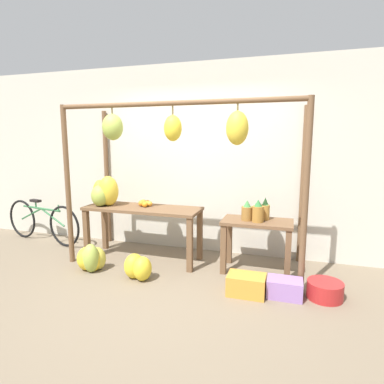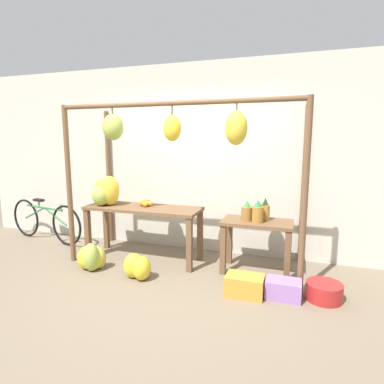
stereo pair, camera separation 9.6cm
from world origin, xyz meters
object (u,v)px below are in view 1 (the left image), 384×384
fruit_crate_white (246,285)px  orange_pile (145,203)px  banana_pile_on_table (104,192)px  parked_bicycle (42,221)px  banana_pile_ground_left (91,259)px  pineapple_cluster (256,211)px  banana_pile_ground_right (138,267)px  fruit_crate_purple (285,288)px  blue_bucket (325,290)px

fruit_crate_white → orange_pile: bearing=155.2°
banana_pile_on_table → orange_pile: (0.58, 0.12, -0.15)m
parked_bicycle → banana_pile_ground_left: bearing=-28.5°
pineapple_cluster → parked_bicycle: bearing=176.7°
banana_pile_ground_left → fruit_crate_white: bearing=-1.4°
banana_pile_on_table → fruit_crate_white: banana_pile_on_table is taller
banana_pile_on_table → orange_pile: bearing=12.1°
banana_pile_ground_right → fruit_crate_purple: bearing=2.1°
pineapple_cluster → banana_pile_ground_left: 2.21m
orange_pile → fruit_crate_white: size_ratio=0.50×
pineapple_cluster → banana_pile_ground_right: pineapple_cluster is taller
fruit_crate_white → blue_bucket: fruit_crate_white is taller
parked_bicycle → fruit_crate_purple: (3.91, -0.79, -0.25)m
blue_bucket → parked_bicycle: parked_bicycle is taller
fruit_crate_white → fruit_crate_purple: (0.41, 0.06, -0.01)m
banana_pile_ground_right → fruit_crate_white: (1.32, -0.00, -0.04)m
fruit_crate_purple → banana_pile_ground_left: bearing=-179.7°
orange_pile → fruit_crate_purple: orange_pile is taller
banana_pile_on_table → fruit_crate_purple: size_ratio=1.28×
banana_pile_ground_left → parked_bicycle: parked_bicycle is taller
pineapple_cluster → banana_pile_ground_right: 1.62m
banana_pile_ground_right → pineapple_cluster: bearing=26.1°
blue_bucket → parked_bicycle: size_ratio=0.22×
fruit_crate_white → banana_pile_ground_right: bearing=180.0°
banana_pile_ground_right → parked_bicycle: bearing=158.6°
blue_bucket → fruit_crate_purple: (-0.42, -0.10, 0.01)m
banana_pile_ground_right → blue_bucket: (2.14, 0.16, -0.06)m
orange_pile → parked_bicycle: orange_pile is taller
banana_pile_ground_left → blue_bucket: banana_pile_ground_left is taller
banana_pile_on_table → parked_bicycle: size_ratio=0.28×
fruit_crate_purple → blue_bucket: bearing=13.1°
pineapple_cluster → parked_bicycle: size_ratio=0.20×
orange_pile → parked_bicycle: 2.01m
orange_pile → pineapple_cluster: (1.57, -0.06, -0.00)m
banana_pile_on_table → orange_pile: banana_pile_on_table is taller
orange_pile → blue_bucket: 2.54m
pineapple_cluster → banana_pile_ground_left: bearing=-163.5°
parked_bicycle → fruit_crate_white: bearing=-13.8°
pineapple_cluster → parked_bicycle: (-3.52, 0.21, -0.45)m
banana_pile_on_table → fruit_crate_white: size_ratio=1.15×
banana_pile_ground_left → fruit_crate_white: (2.02, -0.05, -0.05)m
orange_pile → blue_bucket: size_ratio=0.55×
banana_pile_on_table → fruit_crate_white: (2.13, -0.59, -0.83)m
orange_pile → banana_pile_ground_right: size_ratio=0.50×
banana_pile_ground_left → fruit_crate_white: banana_pile_ground_left is taller
banana_pile_ground_left → blue_bucket: size_ratio=1.13×
banana_pile_on_table → banana_pile_ground_right: (0.81, -0.59, -0.79)m
orange_pile → pineapple_cluster: pineapple_cluster is taller
banana_pile_on_table → fruit_crate_white: bearing=-15.6°
banana_pile_ground_right → fruit_crate_white: 1.32m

